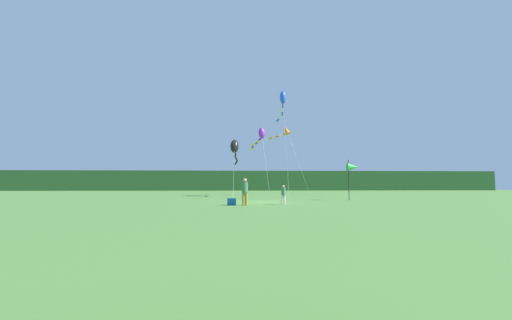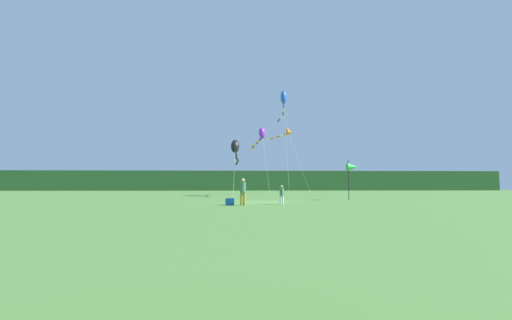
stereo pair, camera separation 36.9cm
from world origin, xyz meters
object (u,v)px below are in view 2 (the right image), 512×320
Objects in this scene: banner_flag_pole at (352,167)px; kite_orange at (285,132)px; person_child at (282,194)px; kite_black at (235,148)px; kite_purple at (261,135)px; cooler_box at (230,202)px; person_adult at (243,190)px; kite_blue at (283,100)px.

kite_orange is at bearing 105.36° from banner_flag_pole.
person_child is 8.78m from banner_flag_pole.
kite_purple reaches higher than kite_black.
banner_flag_pole is (9.95, 5.79, 2.51)m from cooler_box.
person_child is at bearing 17.29° from person_adult.
kite_purple is at bearing -44.06° from kite_black.
banner_flag_pole is (9.12, 6.23, 1.78)m from person_adult.
kite_orange is at bearing 79.08° from kite_blue.
person_child is 0.38× the size of banner_flag_pole.
cooler_box is 21.78m from kite_orange.
kite_purple is 0.83× the size of kite_orange.
kite_blue reaches higher than kite_orange.
cooler_box is 0.06× the size of kite_black.
cooler_box is 19.69m from kite_blue.
kite_orange reaches higher than cooler_box.
kite_black is (-0.82, 15.52, 4.40)m from person_adult.
kite_blue is at bearing 73.82° from person_adult.
kite_orange is at bearing 72.23° from cooler_box.
person_child is 0.14× the size of kite_black.
person_adult is 1.19m from cooler_box.
kite_black is 3.90m from kite_purple.
person_adult is 19.45m from kite_blue.
banner_flag_pole is at bearing 34.34° from person_adult.
kite_blue is at bearing 5.36° from kite_black.
kite_black is at bearing 89.94° from cooler_box.
person_adult is 3.06× the size of cooler_box.
kite_blue is at bearing -100.92° from kite_orange.
kite_black reaches higher than person_adult.
banner_flag_pole is 15.04m from kite_orange.
kite_orange is (6.22, 19.40, 7.71)m from cooler_box.
banner_flag_pole is at bearing 30.19° from cooler_box.
kite_purple is (1.89, 12.90, 5.44)m from person_adult.
person_adult is at bearing -28.02° from cooler_box.
kite_black is at bearing -174.64° from kite_blue.
kite_black is at bearing 136.96° from banner_flag_pole.
kite_orange is at bearing 81.50° from person_child.
person_adult is 0.50× the size of banner_flag_pole.
person_adult is 0.19× the size of kite_black.
person_child is 20.57m from kite_orange.
kite_black is 7.99m from kite_orange.
kite_orange is (6.20, 4.33, 2.58)m from kite_black.
kite_orange is at bearing 63.25° from kite_purple.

